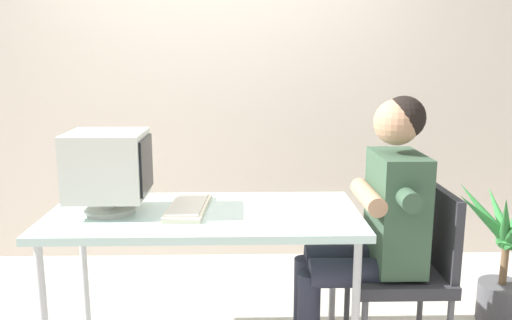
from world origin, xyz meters
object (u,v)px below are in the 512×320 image
Objects in this scene: keyboard at (189,207)px; person_seated at (375,218)px; potted_plant at (506,254)px; desk at (204,222)px; office_chair at (411,264)px; crt_monitor at (108,166)px.

keyboard is 0.90m from person_seated.
keyboard is 1.77m from potted_plant.
desk is 1.74× the size of office_chair.
keyboard is at bearing -171.03° from potted_plant.
keyboard is 0.53× the size of office_chair.
office_chair is 0.30m from person_seated.
desk is 3.85× the size of crt_monitor.
crt_monitor is 0.45× the size of office_chair.
office_chair reaches higher than keyboard.
crt_monitor is 1.53m from office_chair.
potted_plant is at bearing 8.97° from keyboard.
person_seated is (0.82, 0.01, 0.01)m from desk.
desk is 0.11m from keyboard.
desk is 0.82m from person_seated.
office_chair is (1.45, -0.00, -0.49)m from crt_monitor.
potted_plant is at bearing 8.20° from crt_monitor.
office_chair reaches higher than potted_plant.
crt_monitor is 0.29× the size of person_seated.
crt_monitor is 1.29m from person_seated.
crt_monitor is at bearing 178.80° from desk.
office_chair is 1.04× the size of potted_plant.
potted_plant reaches higher than desk.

